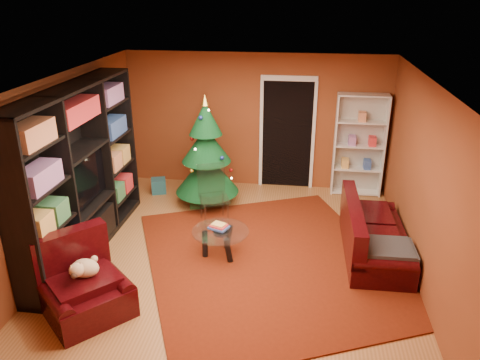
# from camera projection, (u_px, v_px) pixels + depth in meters

# --- Properties ---
(floor) EXTENTS (5.00, 5.50, 0.05)m
(floor) POSITION_uv_depth(u_px,v_px,m) (236.00, 257.00, 6.98)
(floor) COLOR brown
(floor) RESTS_ON ground
(ceiling) EXTENTS (5.00, 5.50, 0.05)m
(ceiling) POSITION_uv_depth(u_px,v_px,m) (236.00, 78.00, 5.96)
(ceiling) COLOR silver
(ceiling) RESTS_ON wall_back
(wall_back) EXTENTS (5.00, 0.05, 2.60)m
(wall_back) POSITION_uv_depth(u_px,v_px,m) (256.00, 121.00, 9.01)
(wall_back) COLOR brown
(wall_back) RESTS_ON ground
(wall_left) EXTENTS (0.05, 5.50, 2.60)m
(wall_left) POSITION_uv_depth(u_px,v_px,m) (64.00, 166.00, 6.78)
(wall_left) COLOR brown
(wall_left) RESTS_ON ground
(wall_right) EXTENTS (0.05, 5.50, 2.60)m
(wall_right) POSITION_uv_depth(u_px,v_px,m) (426.00, 184.00, 6.16)
(wall_right) COLOR brown
(wall_right) RESTS_ON ground
(doorway) EXTENTS (1.06, 0.60, 2.16)m
(doorway) POSITION_uv_depth(u_px,v_px,m) (287.00, 136.00, 8.99)
(doorway) COLOR black
(doorway) RESTS_ON floor
(rug) EXTENTS (4.58, 4.87, 0.02)m
(rug) POSITION_uv_depth(u_px,v_px,m) (268.00, 262.00, 6.79)
(rug) COLOR #5E1B0A
(rug) RESTS_ON floor
(media_unit) EXTENTS (0.53, 3.21, 2.46)m
(media_unit) POSITION_uv_depth(u_px,v_px,m) (79.00, 172.00, 6.73)
(media_unit) COLOR black
(media_unit) RESTS_ON floor
(christmas_tree) EXTENTS (1.50, 1.50, 2.04)m
(christmas_tree) POSITION_uv_depth(u_px,v_px,m) (206.00, 153.00, 8.25)
(christmas_tree) COLOR #093817
(christmas_tree) RESTS_ON floor
(gift_box_teal) EXTENTS (0.34, 0.34, 0.27)m
(gift_box_teal) POSITION_uv_depth(u_px,v_px,m) (159.00, 186.00, 9.05)
(gift_box_teal) COLOR #1D5766
(gift_box_teal) RESTS_ON floor
(gift_box_green) EXTENTS (0.29, 0.29, 0.25)m
(gift_box_green) POSITION_uv_depth(u_px,v_px,m) (197.00, 200.00, 8.47)
(gift_box_green) COLOR #245526
(gift_box_green) RESTS_ON floor
(gift_box_red) EXTENTS (0.27, 0.27, 0.21)m
(gift_box_red) POSITION_uv_depth(u_px,v_px,m) (208.00, 186.00, 9.10)
(gift_box_red) COLOR maroon
(gift_box_red) RESTS_ON floor
(white_bookshelf) EXTENTS (0.92, 0.34, 1.98)m
(white_bookshelf) POSITION_uv_depth(u_px,v_px,m) (359.00, 146.00, 8.71)
(white_bookshelf) COLOR white
(white_bookshelf) RESTS_ON floor
(armchair) EXTENTS (1.43, 1.43, 0.79)m
(armchair) POSITION_uv_depth(u_px,v_px,m) (85.00, 285.00, 5.60)
(armchair) COLOR black
(armchair) RESTS_ON rug
(dog) EXTENTS (0.49, 0.50, 0.26)m
(dog) POSITION_uv_depth(u_px,v_px,m) (85.00, 268.00, 5.59)
(dog) COLOR beige
(dog) RESTS_ON armchair
(sofa) EXTENTS (0.87, 1.91, 0.82)m
(sofa) POSITION_uv_depth(u_px,v_px,m) (376.00, 230.00, 6.83)
(sofa) COLOR black
(sofa) RESTS_ON rug
(coffee_table) EXTENTS (1.08, 1.08, 0.52)m
(coffee_table) POSITION_uv_depth(u_px,v_px,m) (221.00, 243.00, 6.87)
(coffee_table) COLOR gray
(coffee_table) RESTS_ON rug
(acrylic_chair) EXTENTS (0.62, 0.64, 0.91)m
(acrylic_chair) POSITION_uv_depth(u_px,v_px,m) (214.00, 199.00, 7.74)
(acrylic_chair) COLOR #66605B
(acrylic_chair) RESTS_ON rug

